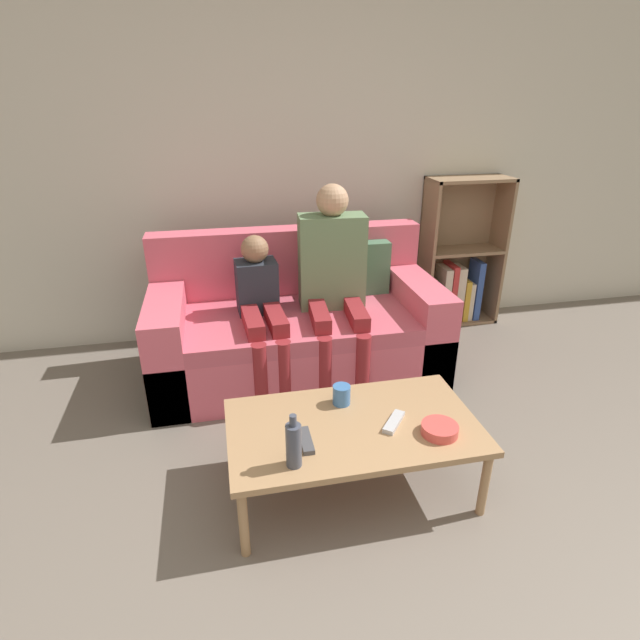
# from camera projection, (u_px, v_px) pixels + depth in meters

# --- Properties ---
(wall_back) EXTENTS (12.00, 0.06, 2.60)m
(wall_back) POSITION_uv_depth(u_px,v_px,m) (291.00, 158.00, 3.52)
(wall_back) COLOR beige
(wall_back) RESTS_ON ground_plane
(couch) EXTENTS (1.83, 0.91, 0.90)m
(couch) POSITION_uv_depth(u_px,v_px,m) (297.00, 328.00, 3.30)
(couch) COLOR #DB5B70
(couch) RESTS_ON ground_plane
(bookshelf) EXTENTS (0.62, 0.28, 1.15)m
(bookshelf) POSITION_uv_depth(u_px,v_px,m) (456.00, 269.00, 3.99)
(bookshelf) COLOR #8E7051
(bookshelf) RESTS_ON ground_plane
(coffee_table) EXTENTS (1.12, 0.64, 0.36)m
(coffee_table) POSITION_uv_depth(u_px,v_px,m) (353.00, 430.00, 2.25)
(coffee_table) COLOR #A87F56
(coffee_table) RESTS_ON ground_plane
(person_adult) EXTENTS (0.43, 0.65, 1.23)m
(person_adult) POSITION_uv_depth(u_px,v_px,m) (333.00, 271.00, 3.10)
(person_adult) COLOR maroon
(person_adult) RESTS_ON ground_plane
(person_child) EXTENTS (0.27, 0.63, 0.94)m
(person_child) POSITION_uv_depth(u_px,v_px,m) (261.00, 305.00, 3.03)
(person_child) COLOR maroon
(person_child) RESTS_ON ground_plane
(cup_near) EXTENTS (0.08, 0.08, 0.10)m
(cup_near) POSITION_uv_depth(u_px,v_px,m) (342.00, 395.00, 2.37)
(cup_near) COLOR #3D70B2
(cup_near) RESTS_ON coffee_table
(tv_remote_0) EXTENTS (0.05, 0.17, 0.02)m
(tv_remote_0) POSITION_uv_depth(u_px,v_px,m) (306.00, 441.00, 2.11)
(tv_remote_0) COLOR #47474C
(tv_remote_0) RESTS_ON coffee_table
(tv_remote_1) EXTENTS (0.14, 0.16, 0.02)m
(tv_remote_1) POSITION_uv_depth(u_px,v_px,m) (394.00, 422.00, 2.23)
(tv_remote_1) COLOR #B7B7BC
(tv_remote_1) RESTS_ON coffee_table
(snack_bowl) EXTENTS (0.16, 0.16, 0.05)m
(snack_bowl) POSITION_uv_depth(u_px,v_px,m) (440.00, 429.00, 2.16)
(snack_bowl) COLOR #DB4C47
(snack_bowl) RESTS_ON coffee_table
(bottle) EXTENTS (0.06, 0.06, 0.24)m
(bottle) POSITION_uv_depth(u_px,v_px,m) (294.00, 444.00, 1.95)
(bottle) COLOR #424756
(bottle) RESTS_ON coffee_table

